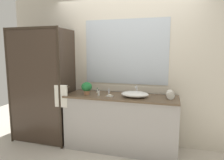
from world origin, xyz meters
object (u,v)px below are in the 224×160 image
object	(u,v)px
soap_dish	(110,96)
amenity_bottle_shampoo	(109,91)
amenity_bottle_lotion	(97,90)
potted_plant	(87,87)
faucet	(137,92)
rolled_towel_near_edge	(170,94)
sink_basin	(135,94)
amenity_bottle_body_wash	(99,93)

from	to	relation	value
soap_dish	amenity_bottle_shampoo	distance (m)	0.21
amenity_bottle_lotion	potted_plant	bearing A→B (deg)	-122.94
amenity_bottle_shampoo	amenity_bottle_lotion	size ratio (longest dim) A/B	1.07
faucet	soap_dish	size ratio (longest dim) A/B	1.70
amenity_bottle_lotion	rolled_towel_near_edge	distance (m)	1.21
sink_basin	amenity_bottle_shampoo	world-z (taller)	amenity_bottle_shampoo
amenity_bottle_shampoo	amenity_bottle_lotion	distance (m)	0.21
amenity_bottle_body_wash	amenity_bottle_lotion	bearing A→B (deg)	115.29
sink_basin	faucet	size ratio (longest dim) A/B	2.54
faucet	sink_basin	bearing A→B (deg)	-90.00
faucet	rolled_towel_near_edge	size ratio (longest dim) A/B	0.90
faucet	soap_dish	bearing A→B (deg)	-147.52
amenity_bottle_shampoo	rolled_towel_near_edge	xyz separation A→B (m)	(0.99, -0.06, 0.02)
potted_plant	amenity_bottle_body_wash	bearing A→B (deg)	-6.00
sink_basin	amenity_bottle_shampoo	bearing A→B (deg)	164.97
sink_basin	amenity_bottle_shampoo	xyz separation A→B (m)	(-0.46, 0.12, -0.00)
faucet	potted_plant	bearing A→B (deg)	-165.05
potted_plant	soap_dish	xyz separation A→B (m)	(0.41, -0.04, -0.11)
amenity_bottle_body_wash	amenity_bottle_shampoo	bearing A→B (deg)	58.33
potted_plant	sink_basin	bearing A→B (deg)	2.75
potted_plant	amenity_bottle_shampoo	distance (m)	0.38
rolled_towel_near_edge	amenity_bottle_lotion	bearing A→B (deg)	176.21
amenity_bottle_lotion	sink_basin	bearing A→B (deg)	-12.21
amenity_bottle_body_wash	sink_basin	bearing A→B (deg)	6.03
faucet	potted_plant	world-z (taller)	potted_plant
amenity_bottle_body_wash	rolled_towel_near_edge	distance (m)	1.12
soap_dish	amenity_bottle_shampoo	size ratio (longest dim) A/B	1.10
faucet	amenity_bottle_lotion	xyz separation A→B (m)	(-0.68, -0.03, -0.01)
potted_plant	amenity_bottle_body_wash	size ratio (longest dim) A/B	2.14
amenity_bottle_lotion	rolled_towel_near_edge	bearing A→B (deg)	-3.79
soap_dish	amenity_bottle_body_wash	size ratio (longest dim) A/B	1.04
sink_basin	rolled_towel_near_edge	world-z (taller)	rolled_towel_near_edge
faucet	amenity_bottle_body_wash	size ratio (longest dim) A/B	1.76
potted_plant	rolled_towel_near_edge	bearing A→B (deg)	4.51
faucet	amenity_bottle_shampoo	xyz separation A→B (m)	(-0.46, -0.05, -0.01)
faucet	amenity_bottle_shampoo	bearing A→B (deg)	-173.88
soap_dish	amenity_bottle_shampoo	xyz separation A→B (m)	(-0.07, 0.20, 0.03)
rolled_towel_near_edge	potted_plant	bearing A→B (deg)	-175.49
potted_plant	amenity_bottle_lotion	bearing A→B (deg)	57.06
amenity_bottle_lotion	amenity_bottle_shampoo	bearing A→B (deg)	-5.86
amenity_bottle_lotion	rolled_towel_near_edge	size ratio (longest dim) A/B	0.45
faucet	amenity_bottle_body_wash	distance (m)	0.62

